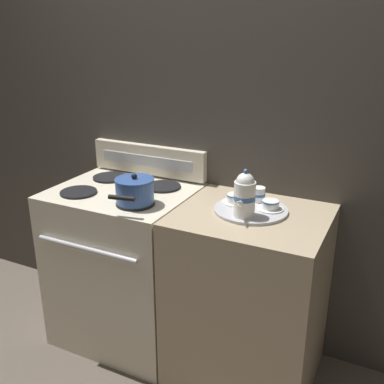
% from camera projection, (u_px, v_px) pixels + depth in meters
% --- Properties ---
extents(ground_plane, '(6.00, 6.00, 0.00)m').
position_uv_depth(ground_plane, '(182.00, 349.00, 2.54)').
color(ground_plane, brown).
extents(wall_back, '(6.00, 0.05, 2.20)m').
position_uv_depth(wall_back, '(209.00, 147.00, 2.43)').
color(wall_back, '#423D38').
rests_on(wall_back, ground).
extents(stove, '(0.73, 0.63, 0.91)m').
position_uv_depth(stove, '(126.00, 265.00, 2.53)').
color(stove, beige).
rests_on(stove, ground).
extents(control_panel, '(0.72, 0.05, 0.17)m').
position_uv_depth(control_panel, '(149.00, 160.00, 2.58)').
color(control_panel, beige).
rests_on(control_panel, stove).
extents(side_counter, '(0.70, 0.60, 0.90)m').
position_uv_depth(side_counter, '(248.00, 297.00, 2.23)').
color(side_counter, tan).
rests_on(side_counter, ground).
extents(saucepan, '(0.19, 0.27, 0.15)m').
position_uv_depth(saucepan, '(135.00, 191.00, 2.16)').
color(saucepan, '#335193').
rests_on(saucepan, stove).
extents(serving_tray, '(0.35, 0.35, 0.01)m').
position_uv_depth(serving_tray, '(251.00, 210.00, 2.11)').
color(serving_tray, '#B2B2B7').
rests_on(serving_tray, side_counter).
extents(teapot, '(0.10, 0.16, 0.22)m').
position_uv_depth(teapot, '(245.00, 195.00, 1.99)').
color(teapot, white).
rests_on(teapot, serving_tray).
extents(teacup_left, '(0.12, 0.12, 0.04)m').
position_uv_depth(teacup_left, '(235.00, 198.00, 2.16)').
color(teacup_left, white).
rests_on(teacup_left, serving_tray).
extents(teacup_right, '(0.12, 0.12, 0.04)m').
position_uv_depth(teacup_right, '(271.00, 205.00, 2.08)').
color(teacup_right, white).
rests_on(teacup_right, serving_tray).
extents(creamer_jug, '(0.06, 0.06, 0.07)m').
position_uv_depth(creamer_jug, '(259.00, 194.00, 2.18)').
color(creamer_jug, white).
rests_on(creamer_jug, serving_tray).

